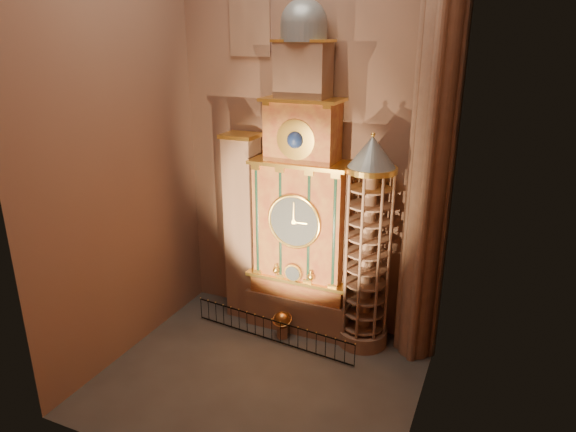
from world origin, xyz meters
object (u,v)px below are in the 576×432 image
at_px(astronomical_clock, 302,208).
at_px(iron_railing, 272,330).
at_px(celestial_globe, 282,322).
at_px(portrait_tower, 243,227).
at_px(stair_turret, 367,247).

bearing_deg(astronomical_clock, iron_railing, -109.28).
height_order(astronomical_clock, celestial_globe, astronomical_clock).
relative_size(portrait_tower, celestial_globe, 6.95).
height_order(astronomical_clock, iron_railing, astronomical_clock).
bearing_deg(stair_turret, astronomical_clock, 175.70).
xyz_separation_m(portrait_tower, stair_turret, (6.90, -0.28, 0.12)).
relative_size(stair_turret, iron_railing, 1.19).
bearing_deg(astronomical_clock, celestial_globe, -105.88).
distance_m(astronomical_clock, iron_railing, 6.42).
xyz_separation_m(astronomical_clock, iron_railing, (-0.74, -2.11, -6.02)).
bearing_deg(iron_railing, astronomical_clock, 70.72).
bearing_deg(stair_turret, iron_railing, -156.48).
bearing_deg(celestial_globe, iron_railing, -117.15).
xyz_separation_m(stair_turret, celestial_globe, (-3.93, -1.24, -4.39)).
distance_m(astronomical_clock, stair_turret, 3.78).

